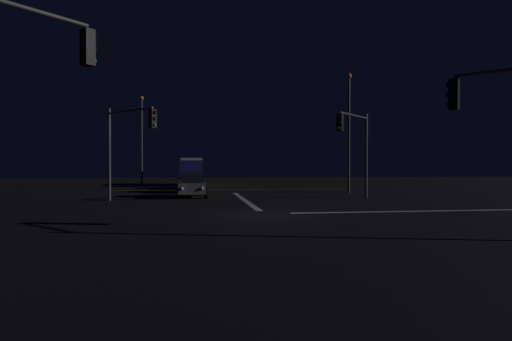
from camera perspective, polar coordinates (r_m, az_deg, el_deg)
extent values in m
cube|color=black|center=(19.29, 1.03, -6.02)|extent=(120.00, 120.00, 0.10)
cube|color=white|center=(27.24, -1.64, -3.97)|extent=(0.35, 13.78, 0.01)
cube|color=yellow|center=(38.76, -3.55, -2.61)|extent=(22.00, 0.15, 0.01)
cube|color=white|center=(22.08, 22.51, -5.09)|extent=(13.78, 0.40, 0.01)
cube|color=slate|center=(29.76, -8.62, -2.30)|extent=(1.80, 4.20, 0.70)
cube|color=black|center=(29.93, -8.62, -1.09)|extent=(1.60, 2.00, 0.55)
cylinder|color=black|center=(28.23, -6.82, -3.17)|extent=(0.22, 0.64, 0.64)
cylinder|color=black|center=(28.25, -10.48, -3.17)|extent=(0.22, 0.64, 0.64)
cylinder|color=black|center=(31.33, -6.94, -2.80)|extent=(0.22, 0.64, 0.64)
cylinder|color=black|center=(31.34, -10.24, -2.80)|extent=(0.22, 0.64, 0.64)
sphere|color=#F9EFC6|center=(27.64, -7.32, -2.42)|extent=(0.22, 0.22, 0.22)
sphere|color=#F9EFC6|center=(27.65, -10.01, -2.42)|extent=(0.22, 0.22, 0.22)
cube|color=#C66014|center=(35.44, -8.81, -1.84)|extent=(1.80, 4.20, 0.70)
cube|color=black|center=(35.62, -8.80, -0.82)|extent=(1.60, 2.00, 0.55)
cylinder|color=black|center=(33.91, -7.32, -2.54)|extent=(0.22, 0.64, 0.64)
cylinder|color=black|center=(33.94, -10.36, -2.54)|extent=(0.22, 0.64, 0.64)
cylinder|color=black|center=(37.01, -7.38, -2.28)|extent=(0.22, 0.64, 0.64)
cylinder|color=black|center=(37.03, -10.17, -2.28)|extent=(0.22, 0.64, 0.64)
sphere|color=#F9EFC6|center=(33.32, -7.74, -1.91)|extent=(0.22, 0.22, 0.22)
sphere|color=#F9EFC6|center=(33.34, -9.97, -1.91)|extent=(0.22, 0.22, 0.22)
cube|color=#B7B7BC|center=(40.78, -8.87, -1.52)|extent=(1.80, 4.20, 0.70)
cube|color=black|center=(40.96, -8.87, -0.64)|extent=(1.60, 2.00, 0.55)
cylinder|color=black|center=(39.24, -7.59, -2.11)|extent=(0.22, 0.64, 0.64)
cylinder|color=black|center=(39.27, -10.22, -2.11)|extent=(0.22, 0.64, 0.64)
cylinder|color=black|center=(42.34, -7.62, -1.91)|extent=(0.22, 0.64, 0.64)
cylinder|color=black|center=(42.36, -10.06, -1.92)|extent=(0.22, 0.64, 0.64)
sphere|color=#F9EFC6|center=(38.65, -7.95, -1.56)|extent=(0.22, 0.22, 0.22)
sphere|color=#F9EFC6|center=(38.67, -9.88, -1.56)|extent=(0.22, 0.22, 0.22)
cube|color=navy|center=(45.00, -8.76, -0.10)|extent=(2.40, 2.20, 2.30)
cube|color=silver|center=(49.50, -8.69, 0.14)|extent=(2.40, 5.00, 2.60)
cylinder|color=black|center=(45.63, -7.24, -1.53)|extent=(0.28, 0.96, 0.96)
cylinder|color=black|center=(45.66, -10.25, -1.53)|extent=(0.28, 0.96, 0.96)
cylinder|color=black|center=(50.33, -7.31, -1.33)|extent=(0.28, 0.96, 0.96)
cylinder|color=black|center=(50.36, -10.05, -1.34)|extent=(0.28, 0.96, 0.96)
sphere|color=#F9EFC6|center=(43.86, -7.67, -0.90)|extent=(0.26, 0.26, 0.26)
sphere|color=#F9EFC6|center=(43.89, -9.89, -0.90)|extent=(0.26, 0.26, 0.26)
cylinder|color=#4C4C51|center=(29.69, 14.71, 1.93)|extent=(0.18, 0.18, 5.74)
cylinder|color=#4C4C51|center=(28.01, 13.14, 7.29)|extent=(2.96, 2.96, 0.12)
cube|color=black|center=(26.10, 11.32, 6.40)|extent=(0.46, 0.46, 1.05)
sphere|color=black|center=(26.00, 11.17, 7.19)|extent=(0.22, 0.22, 0.22)
sphere|color=black|center=(25.96, 11.17, 6.44)|extent=(0.22, 0.22, 0.22)
sphere|color=green|center=(25.93, 11.17, 5.68)|extent=(0.22, 0.22, 0.22)
cylinder|color=#4C4C51|center=(27.93, -19.26, 2.04)|extent=(0.18, 0.18, 5.78)
cylinder|color=#4C4C51|center=(26.41, -16.73, 7.77)|extent=(3.04, 3.04, 0.12)
cube|color=black|center=(24.69, -13.83, 6.82)|extent=(0.46, 0.46, 1.05)
sphere|color=black|center=(24.61, -13.60, 7.65)|extent=(0.22, 0.22, 0.22)
sphere|color=black|center=(24.57, -13.60, 6.85)|extent=(0.22, 0.22, 0.22)
sphere|color=green|center=(24.53, -13.59, 6.05)|extent=(0.22, 0.22, 0.22)
cube|color=black|center=(16.03, 25.26, 9.31)|extent=(0.46, 0.46, 1.05)
sphere|color=black|center=(16.12, 24.70, 10.51)|extent=(0.22, 0.22, 0.22)
sphere|color=black|center=(16.07, 24.70, 9.30)|extent=(0.22, 0.22, 0.22)
sphere|color=green|center=(16.02, 24.69, 8.08)|extent=(0.22, 0.22, 0.22)
cylinder|color=#4C4C51|center=(13.04, -28.36, 18.68)|extent=(2.39, 2.39, 0.12)
cube|color=black|center=(13.60, -21.86, 15.20)|extent=(0.46, 0.46, 1.05)
sphere|color=black|center=(13.77, -21.27, 16.51)|extent=(0.22, 0.22, 0.22)
sphere|color=black|center=(13.68, -21.27, 15.12)|extent=(0.22, 0.22, 0.22)
sphere|color=green|center=(13.60, -21.26, 13.71)|extent=(0.22, 0.22, 0.22)
cylinder|color=#424247|center=(34.87, 12.47, 4.64)|extent=(0.20, 0.20, 9.28)
sphere|color=#F9AD47|center=(35.53, 12.49, 12.41)|extent=(0.44, 0.44, 0.44)
cylinder|color=#424247|center=(49.04, -15.23, 3.68)|extent=(0.20, 0.20, 9.65)
sphere|color=#F9AD47|center=(49.56, -15.25, 9.46)|extent=(0.44, 0.44, 0.44)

